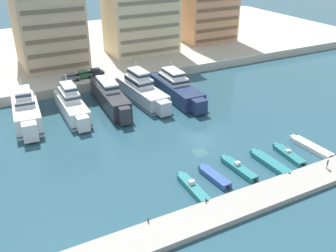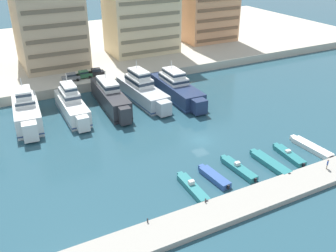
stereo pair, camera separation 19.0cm
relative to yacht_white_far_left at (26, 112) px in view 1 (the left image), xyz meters
The scene contains 23 objects.
ground_plane 33.61m from the yacht_white_far_left, 39.22° to the right, with size 400.00×400.00×0.00m, color #285160.
quay_promenade 52.46m from the yacht_white_far_left, 60.32° to the left, with size 180.00×70.00×2.14m, color beige.
pier_dock 47.15m from the yacht_white_far_left, 56.55° to the right, with size 120.00×4.83×0.83m, color #A8A399.
yacht_white_far_left is the anchor object (origin of this frame).
yacht_white_left 8.60m from the yacht_white_far_left, ahead, with size 4.18×17.26×8.06m.
yacht_charcoal_mid_left 16.78m from the yacht_white_far_left, ahead, with size 4.77×20.17×7.38m.
yacht_silver_center_left 24.14m from the yacht_white_far_left, ahead, with size 5.70×19.95×8.42m.
yacht_navy_center 31.62m from the yacht_white_far_left, ahead, with size 5.34×20.95×7.82m.
motorboat_teal_far_left 37.36m from the yacht_white_far_left, 62.78° to the right, with size 1.66×7.99×1.44m.
motorboat_blue_left 38.76m from the yacht_white_far_left, 56.61° to the right, with size 2.10×6.74×0.89m.
motorboat_teal_mid_left 41.33m from the yacht_white_far_left, 51.18° to the right, with size 1.94×7.89×1.39m.
motorboat_teal_center_left 45.64m from the yacht_white_far_left, 46.69° to the right, with size 2.02×8.54×0.87m.
motorboat_teal_center 48.43m from the yacht_white_far_left, 42.48° to the right, with size 2.12×7.34×1.14m.
motorboat_white_center_right 52.26m from the yacht_white_far_left, 38.61° to the right, with size 2.20×8.65×0.87m.
car_grey_far_left 18.57m from the yacht_white_far_left, 48.76° to the left, with size 4.20×2.13×1.80m.
car_green_left 20.98m from the yacht_white_far_left, 43.37° to the left, with size 4.10×1.92×1.80m.
car_black_mid_left 23.56m from the yacht_white_far_left, 38.65° to the left, with size 4.20×2.13×1.80m.
apartment_block_left 34.00m from the yacht_white_far_left, 68.50° to the left, with size 15.97×18.03×29.01m.
apartment_block_mid_left 49.09m from the yacht_white_far_left, 38.19° to the left, with size 19.48×12.89×28.64m.
apartment_block_center_left 70.63m from the yacht_white_far_left, 27.83° to the left, with size 16.80×12.71×26.48m.
pedestrian_near_edge 53.85m from the yacht_white_far_left, 46.17° to the right, with size 0.52×0.43×1.60m.
bollard_west 38.06m from the yacht_white_far_left, 77.47° to the right, with size 0.20×0.20×0.61m.
bollard_west_mid 40.73m from the yacht_white_far_left, 65.82° to the right, with size 0.20×0.20×0.61m.
Camera 1 is at (-32.15, -48.68, 32.19)m, focal length 40.00 mm.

